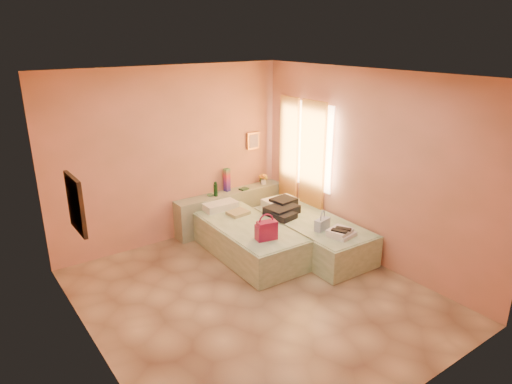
% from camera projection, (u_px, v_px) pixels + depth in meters
% --- Properties ---
extents(ground, '(4.50, 4.50, 0.00)m').
position_uv_depth(ground, '(255.00, 296.00, 5.95)').
color(ground, tan).
rests_on(ground, ground).
extents(room_walls, '(4.02, 4.51, 2.81)m').
position_uv_depth(room_walls, '(243.00, 152.00, 5.90)').
color(room_walls, '#F09980').
rests_on(room_walls, ground).
extents(headboard_ledge, '(2.05, 0.30, 0.65)m').
position_uv_depth(headboard_ledge, '(231.00, 209.00, 7.99)').
color(headboard_ledge, '#9CA385').
rests_on(headboard_ledge, ground).
extents(bed_left, '(0.97, 2.03, 0.50)m').
position_uv_depth(bed_left, '(247.00, 239.00, 7.00)').
color(bed_left, beige).
rests_on(bed_left, ground).
extents(bed_right, '(0.97, 2.03, 0.50)m').
position_uv_depth(bed_right, '(312.00, 235.00, 7.13)').
color(bed_right, beige).
rests_on(bed_right, ground).
extents(water_bottle, '(0.09, 0.09, 0.24)m').
position_uv_depth(water_bottle, '(216.00, 189.00, 7.64)').
color(water_bottle, '#133519').
rests_on(water_bottle, headboard_ledge).
extents(rainbow_box, '(0.10, 0.10, 0.40)m').
position_uv_depth(rainbow_box, '(227.00, 180.00, 7.86)').
color(rainbow_box, maroon).
rests_on(rainbow_box, headboard_ledge).
extents(small_dish, '(0.14, 0.14, 0.03)m').
position_uv_depth(small_dish, '(210.00, 195.00, 7.69)').
color(small_dish, '#478355').
rests_on(small_dish, headboard_ledge).
extents(green_book, '(0.18, 0.15, 0.03)m').
position_uv_depth(green_book, '(244.00, 189.00, 7.98)').
color(green_book, '#25462F').
rests_on(green_book, headboard_ledge).
extents(flower_vase, '(0.20, 0.20, 0.23)m').
position_uv_depth(flower_vase, '(263.00, 178.00, 8.24)').
color(flower_vase, white).
rests_on(flower_vase, headboard_ledge).
extents(magenta_handbag, '(0.32, 0.22, 0.27)m').
position_uv_depth(magenta_handbag, '(266.00, 230.00, 6.38)').
color(magenta_handbag, maroon).
rests_on(magenta_handbag, bed_left).
extents(khaki_garment, '(0.34, 0.29, 0.05)m').
position_uv_depth(khaki_garment, '(238.00, 213.00, 7.29)').
color(khaki_garment, tan).
rests_on(khaki_garment, bed_left).
extents(clothes_pile, '(0.59, 0.59, 0.17)m').
position_uv_depth(clothes_pile, '(284.00, 208.00, 7.32)').
color(clothes_pile, black).
rests_on(clothes_pile, bed_right).
extents(blue_handbag, '(0.28, 0.17, 0.17)m').
position_uv_depth(blue_handbag, '(322.00, 224.00, 6.71)').
color(blue_handbag, '#3D6194').
rests_on(blue_handbag, bed_right).
extents(towel_stack, '(0.40, 0.36, 0.10)m').
position_uv_depth(towel_stack, '(342.00, 233.00, 6.51)').
color(towel_stack, white).
rests_on(towel_stack, bed_right).
extents(sandal_pair, '(0.24, 0.27, 0.02)m').
position_uv_depth(sandal_pair, '(342.00, 230.00, 6.45)').
color(sandal_pair, black).
rests_on(sandal_pair, towel_stack).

